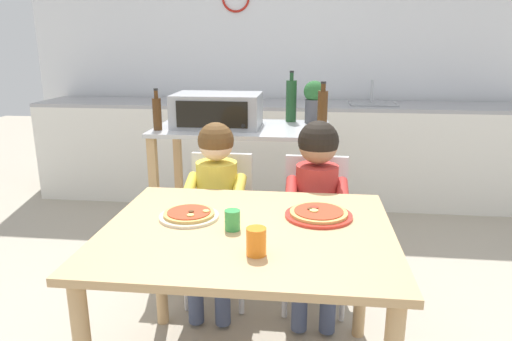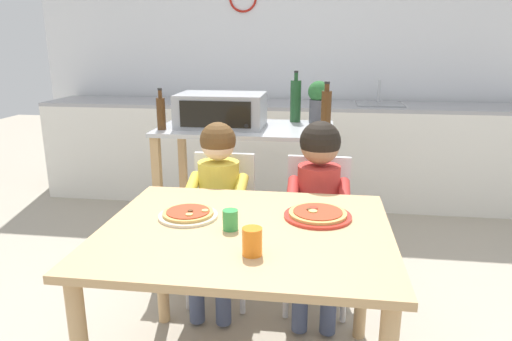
# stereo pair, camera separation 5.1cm
# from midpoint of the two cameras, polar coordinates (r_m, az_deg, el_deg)

# --- Properties ---
(ground_plane) EXTENTS (11.41, 11.41, 0.00)m
(ground_plane) POSITION_cam_midpoint_polar(r_m,az_deg,el_deg) (3.17, 2.61, -11.25)
(ground_plane) COLOR #A89E8C
(back_wall_tiled) EXTENTS (4.97, 0.14, 2.70)m
(back_wall_tiled) POSITION_cam_midpoint_polar(r_m,az_deg,el_deg) (4.59, 4.97, 14.57)
(back_wall_tiled) COLOR silver
(back_wall_tiled) RESTS_ON ground
(kitchen_counter) EXTENTS (4.47, 0.60, 1.09)m
(kitchen_counter) POSITION_cam_midpoint_polar(r_m,az_deg,el_deg) (4.30, 4.41, 2.33)
(kitchen_counter) COLOR silver
(kitchen_counter) RESTS_ON ground
(kitchen_island_cart) EXTENTS (1.09, 0.61, 0.91)m
(kitchen_island_cart) POSITION_cam_midpoint_polar(r_m,az_deg,el_deg) (3.02, -0.70, -0.20)
(kitchen_island_cart) COLOR #B7BABF
(kitchen_island_cart) RESTS_ON ground
(toaster_oven) EXTENTS (0.54, 0.37, 0.21)m
(toaster_oven) POSITION_cam_midpoint_polar(r_m,az_deg,el_deg) (2.95, -3.76, 7.38)
(toaster_oven) COLOR #999BA0
(toaster_oven) RESTS_ON kitchen_island_cart
(bottle_brown_beer) EXTENTS (0.06, 0.06, 0.29)m
(bottle_brown_beer) POSITION_cam_midpoint_polar(r_m,az_deg,el_deg) (2.84, 9.09, 7.36)
(bottle_brown_beer) COLOR #4C2D14
(bottle_brown_beer) RESTS_ON kitchen_island_cart
(bottle_clear_vinegar) EXTENTS (0.05, 0.05, 0.25)m
(bottle_clear_vinegar) POSITION_cam_midpoint_polar(r_m,az_deg,el_deg) (2.89, -11.04, 6.97)
(bottle_clear_vinegar) COLOR #4C2D14
(bottle_clear_vinegar) RESTS_ON kitchen_island_cart
(bottle_squat_spirits) EXTENTS (0.07, 0.07, 0.33)m
(bottle_squat_spirits) POSITION_cam_midpoint_polar(r_m,az_deg,el_deg) (3.13, 5.34, 8.52)
(bottle_squat_spirits) COLOR #1E4723
(bottle_squat_spirits) RESTS_ON kitchen_island_cart
(potted_herb_plant) EXTENTS (0.14, 0.14, 0.28)m
(potted_herb_plant) POSITION_cam_midpoint_polar(r_m,az_deg,el_deg) (3.08, 8.12, 8.49)
(potted_herb_plant) COLOR #4C4C51
(potted_herb_plant) RESTS_ON kitchen_island_cart
(dining_table) EXTENTS (1.13, 0.93, 0.72)m
(dining_table) POSITION_cam_midpoint_polar(r_m,az_deg,el_deg) (1.87, -0.48, -9.91)
(dining_table) COLOR tan
(dining_table) RESTS_ON ground
(dining_chair_left) EXTENTS (0.36, 0.36, 0.81)m
(dining_chair_left) POSITION_cam_midpoint_polar(r_m,az_deg,el_deg) (2.63, -3.62, -5.54)
(dining_chair_left) COLOR silver
(dining_chair_left) RESTS_ON ground
(dining_chair_right) EXTENTS (0.36, 0.36, 0.81)m
(dining_chair_right) POSITION_cam_midpoint_polar(r_m,az_deg,el_deg) (2.58, 8.06, -6.14)
(dining_chair_right) COLOR silver
(dining_chair_right) RESTS_ON ground
(child_in_yellow_shirt) EXTENTS (0.32, 0.42, 1.00)m
(child_in_yellow_shirt) POSITION_cam_midpoint_polar(r_m,az_deg,el_deg) (2.46, -4.25, -2.83)
(child_in_yellow_shirt) COLOR #424C6B
(child_in_yellow_shirt) RESTS_ON ground
(child_in_red_shirt) EXTENTS (0.32, 0.42, 1.02)m
(child_in_red_shirt) POSITION_cam_midpoint_polar(r_m,az_deg,el_deg) (2.40, 8.24, -2.74)
(child_in_red_shirt) COLOR #424C6B
(child_in_red_shirt) RESTS_ON ground
(pizza_plate_cream) EXTENTS (0.24, 0.24, 0.03)m
(pizza_plate_cream) POSITION_cam_midpoint_polar(r_m,az_deg,el_deg) (1.95, -7.54, -5.34)
(pizza_plate_cream) COLOR beige
(pizza_plate_cream) RESTS_ON dining_table
(pizza_plate_red_rimmed) EXTENTS (0.28, 0.28, 0.03)m
(pizza_plate_red_rimmed) POSITION_cam_midpoint_polar(r_m,az_deg,el_deg) (1.95, 8.30, -5.36)
(pizza_plate_red_rimmed) COLOR red
(pizza_plate_red_rimmed) RESTS_ON dining_table
(drinking_cup_orange) EXTENTS (0.07, 0.07, 0.10)m
(drinking_cup_orange) POSITION_cam_midpoint_polar(r_m,az_deg,el_deg) (1.60, 0.46, -8.68)
(drinking_cup_orange) COLOR orange
(drinking_cup_orange) RESTS_ON dining_table
(drinking_cup_green) EXTENTS (0.06, 0.06, 0.08)m
(drinking_cup_green) POSITION_cam_midpoint_polar(r_m,az_deg,el_deg) (1.81, -2.34, -6.06)
(drinking_cup_green) COLOR green
(drinking_cup_green) RESTS_ON dining_table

